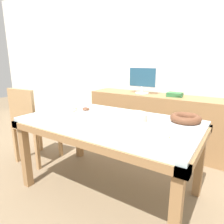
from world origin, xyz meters
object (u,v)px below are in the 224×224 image
at_px(cake_chocolate_round, 134,118).
at_px(plate_stack, 109,112).
at_px(tealight_left_edge, 54,111).
at_px(chair, 32,122).
at_px(tealight_right_edge, 169,139).
at_px(tealight_centre, 90,122).
at_px(computer_monitor, 142,80).
at_px(book_stack, 175,95).
at_px(pastry_platter, 80,110).
at_px(cake_golden_bundt, 185,119).

xyz_separation_m(cake_chocolate_round, plate_stack, (-0.32, 0.09, -0.01)).
distance_m(plate_stack, tealight_left_edge, 0.59).
height_order(chair, tealight_right_edge, chair).
bearing_deg(tealight_centre, computer_monitor, 96.49).
bearing_deg(computer_monitor, tealight_centre, -83.51).
xyz_separation_m(computer_monitor, tealight_right_edge, (0.85, -1.41, -0.23)).
relative_size(tealight_right_edge, tealight_centre, 1.00).
height_order(tealight_centre, tealight_left_edge, same).
height_order(book_stack, pastry_platter, book_stack).
height_order(computer_monitor, book_stack, computer_monitor).
bearing_deg(computer_monitor, pastry_platter, -100.23).
distance_m(computer_monitor, book_stack, 0.50).
bearing_deg(book_stack, chair, -137.17).
distance_m(cake_chocolate_round, tealight_right_edge, 0.45).
bearing_deg(tealight_centre, cake_chocolate_round, 36.43).
height_order(cake_golden_bundt, tealight_right_edge, cake_golden_bundt).
bearing_deg(cake_chocolate_round, tealight_left_edge, -171.12).
xyz_separation_m(cake_golden_bundt, plate_stack, (-0.71, -0.12, -0.01)).
bearing_deg(cake_golden_bundt, computer_monitor, 131.47).
bearing_deg(pastry_platter, cake_golden_bundt, 8.85).
bearing_deg(plate_stack, chair, -170.27).
xyz_separation_m(pastry_platter, tealight_centre, (0.36, -0.28, -0.00)).
relative_size(tealight_centre, tealight_left_edge, 1.00).
distance_m(chair, tealight_left_edge, 0.53).
height_order(cake_golden_bundt, plate_stack, cake_golden_bundt).
height_order(book_stack, cake_golden_bundt, book_stack).
relative_size(book_stack, tealight_right_edge, 5.57).
xyz_separation_m(book_stack, plate_stack, (-0.34, -1.08, -0.05)).
bearing_deg(chair, tealight_centre, -7.89).
relative_size(book_stack, cake_golden_bundt, 0.79).
distance_m(chair, plate_stack, 1.06).
height_order(book_stack, tealight_right_edge, book_stack).
relative_size(computer_monitor, tealight_left_edge, 10.60).
xyz_separation_m(cake_chocolate_round, cake_golden_bundt, (0.38, 0.21, -0.00)).
height_order(tealight_right_edge, tealight_centre, same).
relative_size(plate_stack, tealight_right_edge, 5.25).
xyz_separation_m(cake_golden_bundt, tealight_right_edge, (0.00, -0.45, -0.03)).
bearing_deg(pastry_platter, plate_stack, 6.98).
relative_size(tealight_right_edge, tealight_left_edge, 1.00).
distance_m(cake_chocolate_round, tealight_centre, 0.38).
bearing_deg(computer_monitor, tealight_right_edge, -58.92).
distance_m(computer_monitor, cake_chocolate_round, 1.28).
bearing_deg(tealight_centre, tealight_right_edge, -0.78).
bearing_deg(book_stack, cake_golden_bundt, -68.92).
relative_size(computer_monitor, pastry_platter, 1.12).
relative_size(computer_monitor, cake_chocolate_round, 1.58).
xyz_separation_m(cake_chocolate_round, pastry_platter, (-0.67, 0.05, -0.03)).
height_order(cake_chocolate_round, tealight_left_edge, cake_chocolate_round).
bearing_deg(plate_stack, cake_chocolate_round, -16.09).
xyz_separation_m(book_stack, tealight_centre, (-0.32, -1.40, -0.07)).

